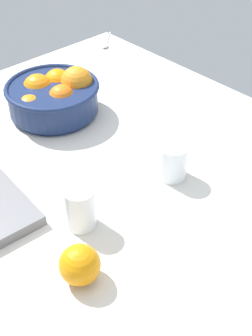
{
  "coord_description": "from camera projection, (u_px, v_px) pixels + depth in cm",
  "views": [
    {
      "loc": [
        54.22,
        -50.34,
        65.33
      ],
      "look_at": [
        -0.25,
        -0.04,
        4.65
      ],
      "focal_mm": 49.08,
      "sensor_mm": 36.0,
      "label": 1
    }
  ],
  "objects": [
    {
      "name": "fruit_bowl",
      "position": [
        54.0,
        96.0,
        1.18
      ],
      "size": [
        24.05,
        24.05,
        11.64
      ],
      "color": "navy",
      "rests_on": "ground_plane"
    },
    {
      "name": "spoon",
      "position": [
        106.0,
        43.0,
        1.54
      ],
      "size": [
        9.95,
        11.3,
        1.0
      ],
      "color": "silver",
      "rests_on": "ground_plane"
    },
    {
      "name": "second_glass",
      "position": [
        172.0,
        163.0,
        0.99
      ],
      "size": [
        6.47,
        6.47,
        8.1
      ],
      "color": "white",
      "rests_on": "ground_plane"
    },
    {
      "name": "juice_glass",
      "position": [
        80.0,
        210.0,
        0.87
      ],
      "size": [
        6.01,
        6.01,
        8.94
      ],
      "color": "white",
      "rests_on": "ground_plane"
    },
    {
      "name": "ground_plane",
      "position": [
        127.0,
        190.0,
        1.0
      ],
      "size": [
        129.35,
        100.24,
        3.0
      ],
      "primitive_type": "cube",
      "color": "silver"
    },
    {
      "name": "loose_orange_1",
      "position": [
        80.0,
        265.0,
        0.77
      ],
      "size": [
        7.21,
        7.21,
        7.21
      ],
      "primitive_type": "sphere",
      "color": "orange",
      "rests_on": "ground_plane"
    }
  ]
}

